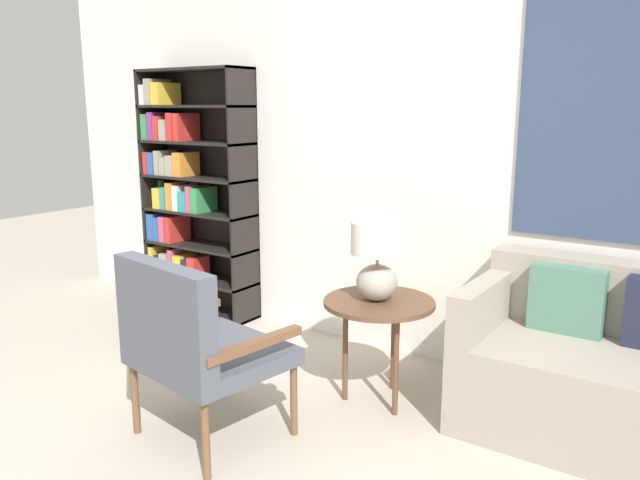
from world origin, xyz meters
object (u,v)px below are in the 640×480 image
object	(u,v)px
bookshelf	(187,199)
side_table	(379,310)
armchair	(192,338)
table_lamp	(377,256)

from	to	relation	value
bookshelf	side_table	bearing A→B (deg)	-15.50
armchair	side_table	distance (m)	1.01
bookshelf	table_lamp	bearing A→B (deg)	-15.70
bookshelf	table_lamp	distance (m)	2.06
bookshelf	armchair	distance (m)	2.10
side_table	table_lamp	size ratio (longest dim) A/B	1.40
table_lamp	bookshelf	bearing A→B (deg)	164.30
armchair	table_lamp	world-z (taller)	table_lamp
bookshelf	armchair	xyz separation A→B (m)	(1.49, -1.43, -0.35)
side_table	bookshelf	bearing A→B (deg)	164.50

